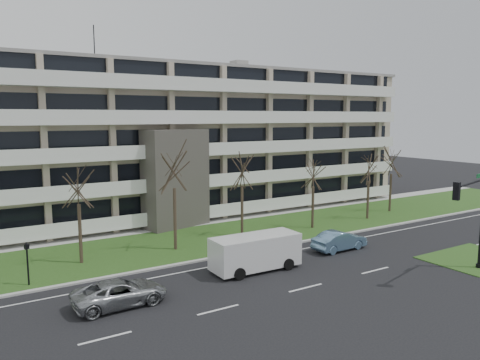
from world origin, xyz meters
TOP-DOWN VIEW (x-y plane):
  - ground at (0.00, 0.00)m, footprint 160.00×160.00m
  - grass_verge at (0.00, 13.00)m, footprint 90.00×10.00m
  - curb at (0.00, 8.00)m, footprint 90.00×0.35m
  - sidewalk at (0.00, 18.50)m, footprint 90.00×2.00m
  - grass_median at (14.00, -2.00)m, footprint 7.00×5.00m
  - lane_edge_line at (0.00, 6.50)m, footprint 90.00×0.12m
  - apartment_building at (-0.01, 25.32)m, footprint 60.50×15.10m
  - silver_pickup at (-10.21, 3.35)m, footprint 5.13×2.44m
  - blue_sedan at (7.38, 4.81)m, footprint 4.57×1.69m
  - white_van at (-0.61, 4.33)m, footprint 6.11×2.62m
  - traffic_signal at (10.47, -3.88)m, footprint 5.51×1.71m
  - pedestrian_signal at (-13.97, 9.21)m, footprint 0.31×0.27m
  - tree_2 at (-10.19, 11.96)m, footprint 3.74×3.74m
  - tree_3 at (-3.25, 11.52)m, footprint 4.29×4.29m
  - tree_4 at (3.32, 12.33)m, footprint 3.87×3.87m
  - tree_5 at (10.30, 11.30)m, footprint 3.46×3.46m
  - tree_6 at (17.50, 11.34)m, footprint 3.43×3.43m
  - tree_7 at (22.30, 12.61)m, footprint 3.65×3.65m

SIDE VIEW (x-z plane):
  - ground at x=0.00m, z-range 0.00..0.00m
  - lane_edge_line at x=0.00m, z-range 0.00..0.01m
  - grass_verge at x=0.00m, z-range 0.00..0.06m
  - grass_median at x=14.00m, z-range 0.00..0.06m
  - sidewalk at x=0.00m, z-range 0.00..0.08m
  - curb at x=0.00m, z-range 0.00..0.12m
  - silver_pickup at x=-10.21m, z-range 0.00..1.41m
  - blue_sedan at x=7.38m, z-range 0.00..1.49m
  - white_van at x=-0.61m, z-range 0.23..2.58m
  - pedestrian_signal at x=-13.97m, z-range 0.37..3.08m
  - traffic_signal at x=10.47m, z-range 0.97..7.53m
  - tree_6 at x=17.50m, z-range 1.90..8.76m
  - tree_5 at x=10.30m, z-range 1.92..8.84m
  - tree_7 at x=22.30m, z-range 2.02..9.32m
  - tree_2 at x=-10.19m, z-range 2.08..9.56m
  - tree_4 at x=3.32m, z-range 2.15..9.89m
  - tree_3 at x=-3.25m, z-range 2.39..10.98m
  - apartment_building at x=-0.01m, z-range -1.76..16.99m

